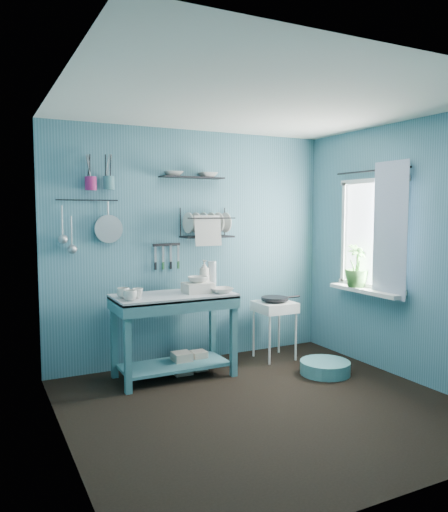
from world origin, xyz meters
name	(u,v)px	position (x,y,z in m)	size (l,w,h in m)	color
floor	(264,406)	(0.00, 0.00, 0.00)	(3.20, 3.20, 0.00)	black
ceiling	(266,103)	(0.00, 0.00, 2.50)	(3.20, 3.20, 0.00)	silver
wall_back	(193,247)	(0.00, 1.50, 1.25)	(3.20, 3.20, 0.00)	#3C6C7C
wall_front	(407,282)	(0.00, -1.50, 1.25)	(3.20, 3.20, 0.00)	#3C6C7C
wall_left	(63,269)	(-1.60, 0.00, 1.25)	(3.00, 3.00, 0.00)	#3C6C7C
wall_right	(407,251)	(1.60, 0.00, 1.25)	(3.00, 3.00, 0.00)	#3C6C7C
work_counter	(174,336)	(-0.41, 1.04, 0.41)	(1.17, 0.59, 0.83)	#376C75
mug_left	(130,295)	(-0.89, 0.88, 0.88)	(0.12, 0.12, 0.10)	silver
mug_mid	(138,293)	(-0.79, 0.98, 0.88)	(0.10, 0.10, 0.09)	silver
mug_right	(123,293)	(-0.91, 1.04, 0.88)	(0.12, 0.12, 0.10)	silver
wash_tub	(198,288)	(-0.16, 1.02, 0.88)	(0.28, 0.22, 0.10)	beige
tub_bowl	(198,280)	(-0.16, 1.02, 0.96)	(0.20, 0.20, 0.06)	silver
soap_bottle	(204,274)	(0.01, 1.24, 0.98)	(0.12, 0.12, 0.30)	beige
water_bottle	(212,274)	(0.11, 1.26, 0.97)	(0.09, 0.09, 0.28)	#9FABB1
counter_bowl	(222,290)	(0.04, 0.89, 0.86)	(0.22, 0.22, 0.05)	silver
hotplate_stand	(274,330)	(0.81, 1.12, 0.32)	(0.40, 0.40, 0.64)	silver
frying_pan	(275,299)	(0.81, 1.12, 0.67)	(0.30, 0.30, 0.04)	black
knife_strip	(166,245)	(-0.32, 1.47, 1.28)	(0.32, 0.02, 0.03)	black
dish_rack	(207,223)	(0.11, 1.37, 1.51)	(0.55, 0.24, 0.32)	black
upper_shelf	(192,177)	(-0.05, 1.40, 1.99)	(0.70, 0.18, 0.01)	black
shelf_bowl_left	(174,167)	(-0.26, 1.40, 2.09)	(0.20, 0.20, 0.05)	silver
shelf_bowl_right	(208,174)	(0.13, 1.40, 2.03)	(0.20, 0.20, 0.05)	silver
utensil_cup_magenta	(91,183)	(-1.10, 1.42, 1.90)	(0.11, 0.11, 0.13)	#941B58
utensil_cup_teal	(109,183)	(-0.93, 1.42, 1.91)	(0.11, 0.11, 0.13)	#396F77
colander	(109,229)	(-0.93, 1.45, 1.46)	(0.28, 0.28, 0.03)	#A6A9AE
ladle_outer	(62,221)	(-1.37, 1.46, 1.54)	(0.01, 0.01, 0.30)	#A6A9AE
ladle_inner	(71,231)	(-1.29, 1.46, 1.44)	(0.01, 0.01, 0.30)	#A6A9AE
hook_rail	(87,200)	(-1.13, 1.47, 1.74)	(0.01, 0.01, 0.60)	black
window_glass	(373,234)	(1.59, 0.45, 1.40)	(1.10, 1.10, 0.00)	white
windowsill	(365,291)	(1.50, 0.45, 0.81)	(0.16, 0.95, 0.04)	silver
curtain	(390,230)	(1.52, 0.15, 1.45)	(1.35, 1.35, 0.00)	silver
curtain_rod	(371,171)	(1.54, 0.45, 2.05)	(0.02, 0.02, 1.05)	black
potted_plant	(357,266)	(1.51, 0.59, 1.06)	(0.25, 0.25, 0.46)	#38722D
storage_tin_large	(182,363)	(-0.31, 1.09, 0.11)	(0.18, 0.18, 0.22)	tan
storage_tin_small	(199,361)	(-0.11, 1.12, 0.10)	(0.15, 0.15, 0.20)	tan
floor_basin	(325,368)	(0.98, 0.43, 0.07)	(0.50, 0.50, 0.13)	teal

